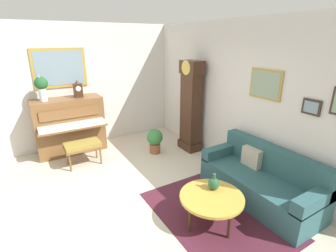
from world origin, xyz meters
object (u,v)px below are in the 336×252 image
object	(u,v)px
grandfather_clock	(191,109)
green_jug	(214,183)
flower_vase	(41,86)
mantel_clock	(78,89)
couch	(261,181)
potted_plant	(155,139)
coffee_table	(212,198)
piano	(70,125)
piano_bench	(83,146)

from	to	relation	value
grandfather_clock	green_jug	xyz separation A→B (m)	(2.06, -1.07, -0.45)
green_jug	flower_vase	bearing A→B (deg)	-152.47
mantel_clock	green_jug	distance (m)	3.61
couch	flower_vase	world-z (taller)	flower_vase
grandfather_clock	mantel_clock	distance (m)	2.51
flower_vase	potted_plant	world-z (taller)	flower_vase
grandfather_clock	coffee_table	distance (m)	2.55
coffee_table	potted_plant	world-z (taller)	potted_plant
mantel_clock	flower_vase	size ratio (longest dim) A/B	0.66
grandfather_clock	couch	world-z (taller)	grandfather_clock
piano	potted_plant	size ratio (longest dim) A/B	2.57
couch	green_jug	size ratio (longest dim) A/B	7.92
flower_vase	green_jug	xyz separation A→B (m)	(3.34, 1.74, -1.04)
coffee_table	flower_vase	bearing A→B (deg)	-155.09
coffee_table	potted_plant	xyz separation A→B (m)	(-2.40, 0.41, -0.07)
coffee_table	piano	bearing A→B (deg)	-161.31
flower_vase	mantel_clock	bearing A→B (deg)	89.96
couch	green_jug	bearing A→B (deg)	-95.71
grandfather_clock	mantel_clock	xyz separation A→B (m)	(-1.28, -2.11, 0.44)
piano_bench	grandfather_clock	bearing A→B (deg)	78.13
piano	coffee_table	distance (m)	3.66
piano_bench	flower_vase	world-z (taller)	flower_vase
piano	potted_plant	xyz separation A→B (m)	(1.06, 1.58, -0.30)
coffee_table	mantel_clock	bearing A→B (deg)	-165.30
piano_bench	piano	bearing A→B (deg)	-175.22
mantel_clock	potted_plant	world-z (taller)	mantel_clock
piano_bench	mantel_clock	size ratio (longest dim) A/B	1.84
piano	grandfather_clock	size ratio (longest dim) A/B	0.71
piano	coffee_table	xyz separation A→B (m)	(3.46, 1.17, -0.23)
coffee_table	mantel_clock	distance (m)	3.72
mantel_clock	piano	bearing A→B (deg)	-90.57
piano_bench	flower_vase	size ratio (longest dim) A/B	1.21
grandfather_clock	flower_vase	size ratio (longest dim) A/B	3.50
piano_bench	flower_vase	distance (m)	1.48
coffee_table	green_jug	bearing A→B (deg)	131.58
potted_plant	grandfather_clock	bearing A→B (deg)	74.21
piano	coffee_table	world-z (taller)	piano
mantel_clock	coffee_table	bearing A→B (deg)	14.70
couch	grandfather_clock	bearing A→B (deg)	175.77
grandfather_clock	coffee_table	world-z (taller)	grandfather_clock
piano_bench	flower_vase	bearing A→B (deg)	-147.81
piano_bench	mantel_clock	distance (m)	1.29
piano_bench	green_jug	bearing A→B (deg)	25.97
grandfather_clock	flower_vase	world-z (taller)	grandfather_clock
couch	mantel_clock	world-z (taller)	mantel_clock
coffee_table	green_jug	distance (m)	0.21
couch	potted_plant	distance (m)	2.46
piano_bench	coffee_table	xyz separation A→B (m)	(2.66, 1.10, -0.01)
potted_plant	mantel_clock	bearing A→B (deg)	-128.82
couch	flower_vase	distance (m)	4.51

